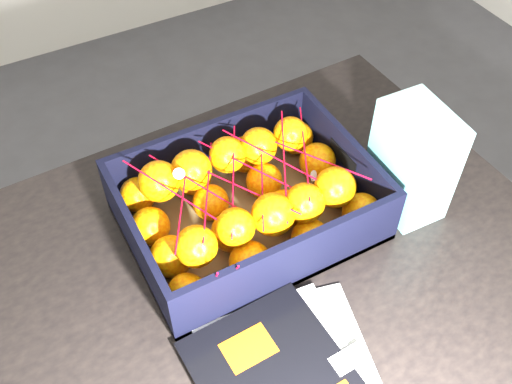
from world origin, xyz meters
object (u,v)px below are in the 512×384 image
magazine_stack (293,383)px  retail_carton (412,161)px  table (218,318)px  produce_crate (248,209)px

magazine_stack → retail_carton: bearing=30.2°
table → magazine_stack: magazine_stack is taller
produce_crate → retail_carton: bearing=-18.3°
table → magazine_stack: size_ratio=3.81×
retail_carton → table: bearing=-176.9°
magazine_stack → retail_carton: (0.36, 0.21, 0.09)m
magazine_stack → retail_carton: retail_carton is taller
magazine_stack → produce_crate: (0.09, 0.30, 0.03)m
table → retail_carton: size_ratio=5.93×
produce_crate → retail_carton: size_ratio=2.02×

